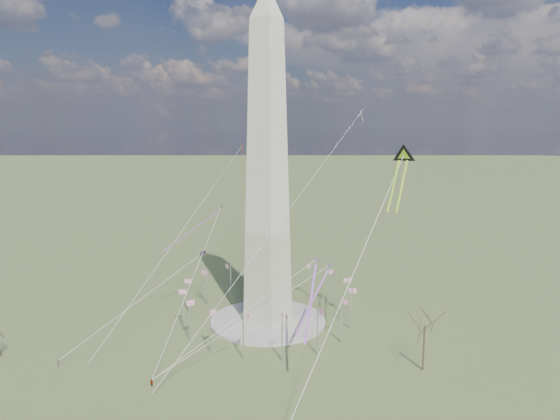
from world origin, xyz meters
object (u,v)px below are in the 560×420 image
Objects in this scene: kite_delta_black at (403,159)px; tree_near at (425,323)px; person_west at (59,363)px; washington_monument at (267,169)px.

tree_near is at bearing 130.34° from kite_delta_black.
kite_delta_black reaches higher than person_west.
washington_monument is 5.28× the size of kite_delta_black.
tree_near is at bearing -110.02° from person_west.
tree_near is 93.64m from person_west.
washington_monument is 5.73× the size of tree_near.
washington_monument is 76.66m from person_west.
tree_near is (50.43, -2.08, -35.51)m from washington_monument.
kite_delta_black is at bearing 7.58° from washington_monument.
washington_monument is 61.71m from tree_near.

